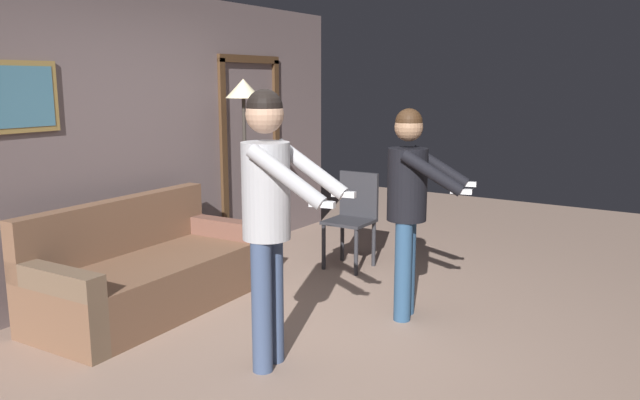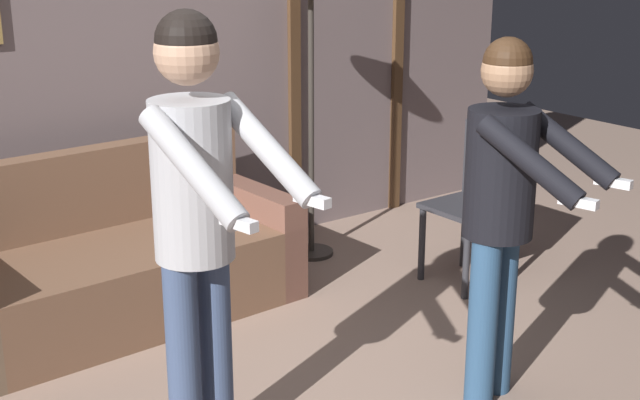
% 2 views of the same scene
% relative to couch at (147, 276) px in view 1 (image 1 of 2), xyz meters
% --- Properties ---
extents(ground_plane, '(12.00, 12.00, 0.00)m').
position_rel_couch_xyz_m(ground_plane, '(0.24, -1.48, -0.28)').
color(ground_plane, gray).
extents(back_wall_assembly, '(6.40, 0.10, 2.60)m').
position_rel_couch_xyz_m(back_wall_assembly, '(0.26, 0.61, 1.02)').
color(back_wall_assembly, '#6E5E5E').
rests_on(back_wall_assembly, ground_plane).
extents(couch, '(1.94, 0.93, 0.87)m').
position_rel_couch_xyz_m(couch, '(0.00, 0.00, 0.00)').
color(couch, brown).
rests_on(couch, ground_plane).
extents(torchiere_lamp, '(0.34, 0.34, 1.83)m').
position_rel_couch_xyz_m(torchiere_lamp, '(1.39, 0.13, 1.26)').
color(torchiere_lamp, '#332D28').
rests_on(torchiere_lamp, ground_plane).
extents(person_standing_left, '(0.51, 0.70, 1.77)m').
position_rel_couch_xyz_m(person_standing_left, '(-0.28, -1.46, 0.80)').
color(person_standing_left, '#3E4F72').
rests_on(person_standing_left, ground_plane).
extents(person_standing_right, '(0.53, 0.67, 1.62)m').
position_rel_couch_xyz_m(person_standing_right, '(0.98, -1.82, 0.69)').
color(person_standing_right, '#2C4D70').
rests_on(person_standing_right, ground_plane).
extents(dining_chair_distant, '(0.43, 0.43, 0.93)m').
position_rel_couch_xyz_m(dining_chair_distant, '(1.94, -0.78, 0.25)').
color(dining_chair_distant, '#2D2D33').
rests_on(dining_chair_distant, ground_plane).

